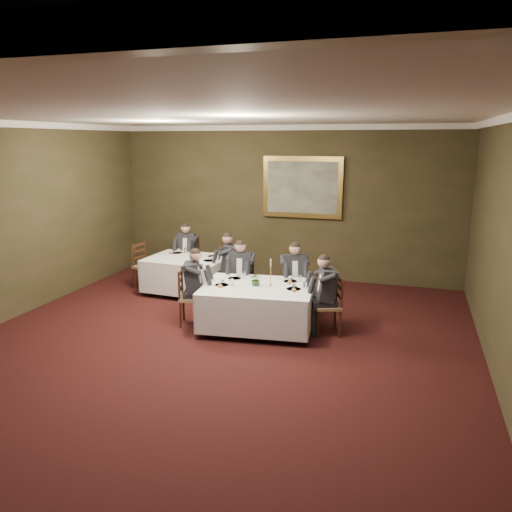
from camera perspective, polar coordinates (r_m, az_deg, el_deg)
The scene contains 25 objects.
ground at distance 7.48m, azimuth -6.50°, elevation -12.03°, with size 10.00×10.00×0.00m, color black.
ceiling at distance 6.78m, azimuth -7.29°, elevation 15.83°, with size 8.00×10.00×0.10m, color silver.
back_wall at distance 11.60m, azimuth 3.36°, elevation 6.07°, with size 8.00×0.10×3.50m, color #2F2D17.
crown_molding at distance 6.78m, azimuth -7.28°, elevation 15.33°, with size 8.00×10.00×0.12m.
table_main at distance 8.53m, azimuth 0.22°, elevation -5.46°, with size 2.02×1.63×0.67m.
table_second at distance 10.60m, azimuth -7.84°, elevation -1.86°, with size 1.72×1.35×0.67m.
chair_main_backleft at distance 9.57m, azimuth -1.67°, elevation -4.42°, with size 0.48×0.46×1.00m.
diner_main_backleft at distance 9.50m, azimuth -1.70°, elevation -3.12°, with size 0.45×0.52×1.35m.
chair_main_backright at distance 9.41m, azimuth 4.32°, elevation -4.76°, with size 0.55×0.54×1.00m.
diner_main_backright at distance 9.34m, azimuth 4.35°, elevation -3.44°, with size 0.54×0.58×1.35m.
chair_main_endleft at distance 8.87m, azimuth -7.37°, elevation -5.97°, with size 0.54×0.55×1.00m.
diner_main_endleft at distance 8.79m, azimuth -7.34°, elevation -4.57°, with size 0.58×0.53×1.35m.
chair_main_endright at distance 8.46m, azimuth 8.19°, elevation -6.95°, with size 0.55×0.56×1.00m.
diner_main_endright at distance 8.38m, azimuth 8.16°, elevation -5.48°, with size 0.59×0.55×1.35m.
chair_sec_backleft at distance 11.56m, azimuth -7.72°, elevation -1.45°, with size 0.45×0.43×1.00m.
diner_sec_backleft at distance 11.50m, azimuth -7.78°, elevation -0.36°, with size 0.43×0.49×1.35m.
chair_sec_backright at distance 11.17m, azimuth -3.75°, elevation -1.87°, with size 0.55×0.54×1.00m.
chair_sec_endright at distance 10.20m, azimuth -2.70°, elevation -3.32°, with size 0.47×0.49×1.00m.
diner_sec_endright at distance 10.14m, azimuth -2.78°, elevation -2.08°, with size 0.52×0.45×1.35m.
chair_sec_endleft at distance 11.17m, azimuth -12.47°, elevation -2.16°, with size 0.50×0.52×1.00m.
centerpiece at distance 8.42m, azimuth 0.03°, elevation -2.58°, with size 0.22×0.19×0.25m, color #2D5926.
candlestick at distance 8.41m, azimuth 1.68°, elevation -2.24°, with size 0.07×0.07×0.48m.
place_setting_table_main at distance 8.90m, azimuth -2.12°, elevation -2.34°, with size 0.33×0.32×0.14m.
place_setting_table_second at distance 11.02m, azimuth -8.73°, elevation 0.54°, with size 0.33×0.31×0.14m.
painting at distance 11.40m, azimuth 5.33°, elevation 7.82°, with size 1.82×0.09×1.38m.
Camera 1 is at (2.81, -6.16, 3.16)m, focal length 35.00 mm.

